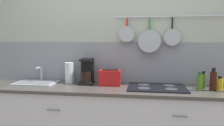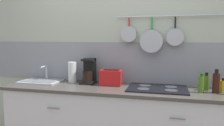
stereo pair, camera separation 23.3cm
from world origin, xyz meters
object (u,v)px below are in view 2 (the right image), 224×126
object	(u,v)px
bottle_olive_oil	(201,84)
paper_towel_roll	(72,72)
coffee_maker	(89,73)
bottle_sesame_oil	(216,83)
bottle_hot_sauce	(206,83)
bottle_vinegar	(223,86)
toaster	(111,78)

from	to	relation	value
bottle_olive_oil	paper_towel_roll	bearing A→B (deg)	172.77
coffee_maker	bottle_sesame_oil	bearing A→B (deg)	-6.04
bottle_hot_sauce	bottle_vinegar	xyz separation A→B (m)	(0.15, -0.05, -0.02)
bottle_olive_oil	bottle_hot_sauce	size ratio (longest dim) A/B	1.04
bottle_sesame_oil	bottle_olive_oil	bearing A→B (deg)	-171.70
paper_towel_roll	bottle_olive_oil	bearing A→B (deg)	-7.23
paper_towel_roll	bottle_sesame_oil	size ratio (longest dim) A/B	1.06
toaster	bottle_hot_sauce	world-z (taller)	bottle_hot_sauce
paper_towel_roll	bottle_vinegar	world-z (taller)	paper_towel_roll
bottle_sesame_oil	bottle_vinegar	size ratio (longest dim) A/B	1.65
toaster	bottle_sesame_oil	bearing A→B (deg)	-4.99
bottle_olive_oil	bottle_vinegar	size ratio (longest dim) A/B	1.36
bottle_olive_oil	bottle_vinegar	xyz separation A→B (m)	(0.22, 0.07, -0.02)
toaster	bottle_vinegar	size ratio (longest dim) A/B	1.81
toaster	bottle_hot_sauce	size ratio (longest dim) A/B	1.39
coffee_maker	bottle_sesame_oil	size ratio (longest dim) A/B	1.26
bottle_hot_sauce	bottle_sesame_oil	size ratio (longest dim) A/B	0.79
bottle_sesame_oil	bottle_hot_sauce	bearing A→B (deg)	128.45
paper_towel_roll	bottle_olive_oil	size ratio (longest dim) A/B	1.29
paper_towel_roll	bottle_vinegar	size ratio (longest dim) A/B	1.75
coffee_maker	bottle_sesame_oil	xyz separation A→B (m)	(1.38, -0.15, -0.02)
toaster	bottle_sesame_oil	world-z (taller)	bottle_sesame_oil
paper_towel_roll	bottle_hot_sauce	world-z (taller)	paper_towel_roll
bottle_hot_sauce	bottle_sesame_oil	bearing A→B (deg)	-51.55
bottle_vinegar	bottle_olive_oil	bearing A→B (deg)	-162.79
bottle_olive_oil	toaster	bearing A→B (deg)	173.07
bottle_sesame_oil	bottle_vinegar	bearing A→B (deg)	30.84
bottle_olive_oil	bottle_hot_sauce	world-z (taller)	bottle_olive_oil
bottle_olive_oil	bottle_hot_sauce	bearing A→B (deg)	59.73
coffee_maker	bottle_sesame_oil	world-z (taller)	coffee_maker
paper_towel_roll	toaster	world-z (taller)	paper_towel_roll
paper_towel_roll	bottle_sesame_oil	distance (m)	1.61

